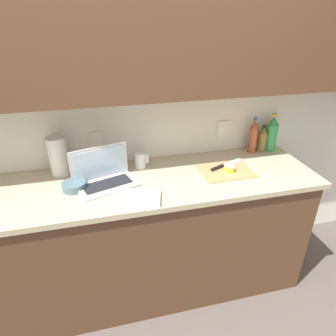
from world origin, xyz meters
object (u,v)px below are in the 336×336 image
laptop (104,176)px  bowl_white (74,186)px  lemon_half_cut (230,169)px  paper_towel_roll (58,156)px  measuring_cup (140,160)px  bottle_oil_tall (262,140)px  knife (222,166)px  cutting_board (226,171)px  bottle_green_soda (253,136)px  bottle_water_clear (271,134)px

laptop → bowl_white: size_ratio=2.87×
lemon_half_cut → paper_towel_roll: paper_towel_roll is taller
lemon_half_cut → measuring_cup: size_ratio=0.63×
bottle_oil_tall → paper_towel_roll: size_ratio=0.80×
knife → bottle_oil_tall: bottle_oil_tall is taller
cutting_board → bottle_green_soda: size_ratio=1.25×
lemon_half_cut → bottle_oil_tall: size_ratio=0.35×
bottle_water_clear → measuring_cup: bottle_water_clear is taller
knife → paper_towel_roll: bearing=145.7°
bottle_water_clear → paper_towel_roll: 1.55m
bottle_oil_tall → measuring_cup: (-0.95, -0.05, -0.04)m
cutting_board → bottle_water_clear: (0.47, 0.25, 0.13)m
measuring_cup → paper_towel_roll: size_ratio=0.44×
bottle_water_clear → bottle_oil_tall: bearing=-180.0°
bottle_oil_tall → bottle_water_clear: (0.07, 0.00, 0.04)m
laptop → paper_towel_roll: paper_towel_roll is taller
cutting_board → bottle_oil_tall: (0.40, 0.25, 0.09)m
lemon_half_cut → paper_towel_roll: size_ratio=0.28×
knife → bottle_water_clear: (0.48, 0.20, 0.12)m
knife → bowl_white: (-0.97, -0.04, 0.01)m
lemon_half_cut → measuring_cup: measuring_cup is taller
bottle_green_soda → bottle_oil_tall: 0.09m
lemon_half_cut → bottle_oil_tall: 0.47m
laptop → bottle_water_clear: bottle_water_clear is taller
bottle_water_clear → measuring_cup: (-1.02, -0.05, -0.08)m
laptop → knife: laptop is taller
knife → bottle_water_clear: size_ratio=0.99×
cutting_board → bowl_white: bearing=179.6°
cutting_board → bottle_green_soda: bearing=38.2°
lemon_half_cut → bottle_green_soda: 0.41m
cutting_board → bottle_oil_tall: size_ratio=1.67×
bottle_water_clear → bowl_white: 1.48m
cutting_board → bowl_white: bowl_white is taller
knife → bottle_water_clear: bearing=-1.7°
lemon_half_cut → bowl_white: bearing=178.6°
knife → bowl_white: size_ratio=2.01×
bottle_green_soda → bowl_white: bearing=-169.5°
laptop → knife: size_ratio=1.43×
knife → bottle_oil_tall: size_ratio=1.41×
laptop → bottle_water_clear: (1.27, 0.22, 0.08)m
bottle_green_soda → bottle_water_clear: bottle_water_clear is taller
cutting_board → knife: knife is taller
laptop → bottle_oil_tall: (1.20, 0.22, 0.04)m
cutting_board → knife: size_ratio=1.19×
paper_towel_roll → bottle_oil_tall: bearing=0.4°
lemon_half_cut → measuring_cup: 0.61m
knife → lemon_half_cut: 0.07m
laptop → cutting_board: (0.80, -0.03, -0.05)m
bottle_green_soda → bowl_white: (-1.30, -0.24, -0.10)m
measuring_cup → bowl_white: 0.48m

